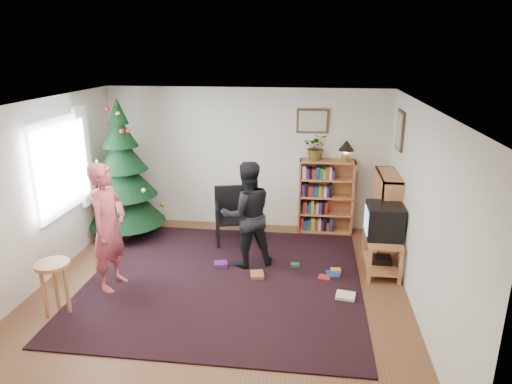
# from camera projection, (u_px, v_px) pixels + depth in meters

# --- Properties ---
(floor) EXTENTS (5.00, 5.00, 0.00)m
(floor) POSITION_uv_depth(u_px,v_px,m) (220.00, 292.00, 6.17)
(floor) COLOR brown
(floor) RESTS_ON ground
(ceiling) EXTENTS (5.00, 5.00, 0.00)m
(ceiling) POSITION_uv_depth(u_px,v_px,m) (215.00, 105.00, 5.40)
(ceiling) COLOR white
(ceiling) RESTS_ON wall_back
(wall_back) EXTENTS (5.00, 0.02, 2.50)m
(wall_back) POSITION_uv_depth(u_px,v_px,m) (247.00, 159.00, 8.15)
(wall_back) COLOR silver
(wall_back) RESTS_ON floor
(wall_front) EXTENTS (5.00, 0.02, 2.50)m
(wall_front) POSITION_uv_depth(u_px,v_px,m) (150.00, 314.00, 3.42)
(wall_front) COLOR silver
(wall_front) RESTS_ON floor
(wall_left) EXTENTS (0.02, 5.00, 2.50)m
(wall_left) POSITION_uv_depth(u_px,v_px,m) (34.00, 197.00, 6.08)
(wall_left) COLOR silver
(wall_left) RESTS_ON floor
(wall_right) EXTENTS (0.02, 5.00, 2.50)m
(wall_right) POSITION_uv_depth(u_px,v_px,m) (422.00, 213.00, 5.49)
(wall_right) COLOR silver
(wall_right) RESTS_ON floor
(rug) EXTENTS (3.80, 3.60, 0.02)m
(rug) POSITION_uv_depth(u_px,v_px,m) (225.00, 280.00, 6.45)
(rug) COLOR black
(rug) RESTS_ON floor
(window_pane) EXTENTS (0.04, 1.20, 1.40)m
(window_pane) POSITION_uv_depth(u_px,v_px,m) (58.00, 167.00, 6.57)
(window_pane) COLOR silver
(window_pane) RESTS_ON wall_left
(curtain) EXTENTS (0.06, 0.35, 1.60)m
(curtain) POSITION_uv_depth(u_px,v_px,m) (84.00, 156.00, 7.23)
(curtain) COLOR white
(curtain) RESTS_ON wall_left
(picture_back) EXTENTS (0.55, 0.03, 0.42)m
(picture_back) POSITION_uv_depth(u_px,v_px,m) (313.00, 121.00, 7.77)
(picture_back) COLOR #4C3319
(picture_back) RESTS_ON wall_back
(picture_right) EXTENTS (0.03, 0.50, 0.60)m
(picture_right) POSITION_uv_depth(u_px,v_px,m) (400.00, 130.00, 6.93)
(picture_right) COLOR #4C3319
(picture_right) RESTS_ON wall_right
(christmas_tree) EXTENTS (1.31, 1.31, 2.38)m
(christmas_tree) POSITION_uv_depth(u_px,v_px,m) (124.00, 181.00, 7.71)
(christmas_tree) COLOR #3F2816
(christmas_tree) RESTS_ON rug
(bookshelf_back) EXTENTS (0.95, 0.30, 1.30)m
(bookshelf_back) POSITION_uv_depth(u_px,v_px,m) (326.00, 196.00, 8.00)
(bookshelf_back) COLOR #BF7444
(bookshelf_back) RESTS_ON floor
(bookshelf_right) EXTENTS (0.30, 0.95, 1.30)m
(bookshelf_right) POSITION_uv_depth(u_px,v_px,m) (385.00, 213.00, 7.17)
(bookshelf_right) COLOR #BF7444
(bookshelf_right) RESTS_ON floor
(tv_stand) EXTENTS (0.48, 0.86, 0.55)m
(tv_stand) POSITION_uv_depth(u_px,v_px,m) (381.00, 250.00, 6.65)
(tv_stand) COLOR #BF7444
(tv_stand) RESTS_ON floor
(crt_tv) EXTENTS (0.50, 0.54, 0.47)m
(crt_tv) POSITION_uv_depth(u_px,v_px,m) (384.00, 221.00, 6.51)
(crt_tv) COLOR black
(crt_tv) RESTS_ON tv_stand
(armchair) EXTENTS (0.62, 0.63, 0.94)m
(armchair) POSITION_uv_depth(u_px,v_px,m) (232.00, 213.00, 7.65)
(armchair) COLOR black
(armchair) RESTS_ON rug
(stool) EXTENTS (0.41, 0.41, 0.68)m
(stool) POSITION_uv_depth(u_px,v_px,m) (53.00, 274.00, 5.53)
(stool) COLOR #BF7444
(stool) RESTS_ON floor
(person_standing) EXTENTS (0.51, 0.69, 1.75)m
(person_standing) POSITION_uv_depth(u_px,v_px,m) (108.00, 227.00, 6.04)
(person_standing) COLOR #C14D54
(person_standing) RESTS_ON rug
(person_by_chair) EXTENTS (0.96, 0.87, 1.61)m
(person_by_chair) POSITION_uv_depth(u_px,v_px,m) (247.00, 215.00, 6.69)
(person_by_chair) COLOR black
(person_by_chair) RESTS_ON rug
(potted_plant) EXTENTS (0.44, 0.38, 0.46)m
(potted_plant) POSITION_uv_depth(u_px,v_px,m) (316.00, 147.00, 7.76)
(potted_plant) COLOR gray
(potted_plant) RESTS_ON bookshelf_back
(table_lamp) EXTENTS (0.27, 0.27, 0.36)m
(table_lamp) POSITION_uv_depth(u_px,v_px,m) (346.00, 147.00, 7.70)
(table_lamp) COLOR #A57F33
(table_lamp) RESTS_ON bookshelf_back
(floor_clutter) EXTENTS (2.00, 1.00, 0.08)m
(floor_clutter) POSITION_uv_depth(u_px,v_px,m) (301.00, 274.00, 6.55)
(floor_clutter) COLOR #A51E19
(floor_clutter) RESTS_ON rug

